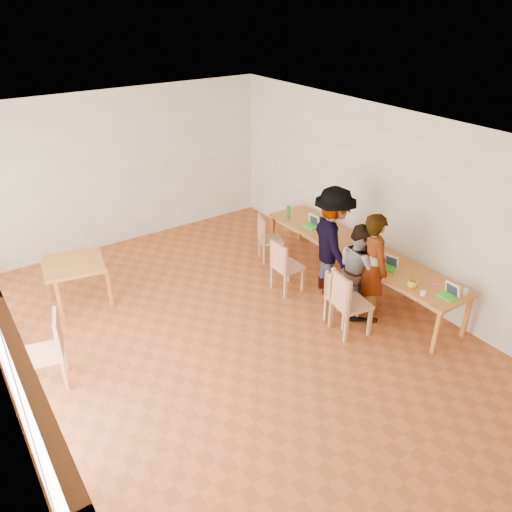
{
  "coord_description": "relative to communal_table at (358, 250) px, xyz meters",
  "views": [
    {
      "loc": [
        -3.08,
        -5.11,
        4.59
      ],
      "look_at": [
        0.56,
        0.23,
        1.1
      ],
      "focal_mm": 35.0,
      "sensor_mm": 36.0,
      "label": 1
    }
  ],
  "objects": [
    {
      "name": "communal_table",
      "position": [
        0.0,
        0.0,
        0.0
      ],
      "size": [
        0.8,
        4.0,
        0.75
      ],
      "color": "#BB6D29",
      "rests_on": "ground"
    },
    {
      "name": "laptop_near",
      "position": [
        0.01,
        -1.8,
        0.1
      ],
      "size": [
        0.22,
        0.25,
        0.21
      ],
      "rotation": [
        0.0,
        0.0,
        -0.02
      ],
      "color": "green",
      "rests_on": "communal_table"
    },
    {
      "name": "condiment_cup",
      "position": [
        -0.28,
        -1.57,
        0.08
      ],
      "size": [
        0.08,
        0.08,
        0.06
      ],
      "primitive_type": "cylinder",
      "color": "white",
      "rests_on": "communal_table"
    },
    {
      "name": "wall_right",
      "position": [
        0.5,
        -0.04,
        0.8
      ],
      "size": [
        0.1,
        8.0,
        3.0
      ],
      "primitive_type": "cube",
      "color": "silver",
      "rests_on": "ground"
    },
    {
      "name": "laptop_mid",
      "position": [
        -0.07,
        -0.76,
        0.1
      ],
      "size": [
        0.27,
        0.29,
        0.21
      ],
      "rotation": [
        0.0,
        0.0,
        0.28
      ],
      "color": "green",
      "rests_on": "communal_table"
    },
    {
      "name": "laptop_far",
      "position": [
        -0.08,
        1.09,
        0.11
      ],
      "size": [
        0.26,
        0.29,
        0.22
      ],
      "rotation": [
        0.0,
        0.0,
        0.12
      ],
      "color": "green",
      "rests_on": "communal_table"
    },
    {
      "name": "black_pouch",
      "position": [
        0.13,
        1.05,
        0.09
      ],
      "size": [
        0.16,
        0.26,
        0.09
      ],
      "primitive_type": "cube",
      "color": "black",
      "rests_on": "communal_table"
    },
    {
      "name": "yellow_mug",
      "position": [
        -0.24,
        -1.34,
        0.1
      ],
      "size": [
        0.18,
        0.18,
        0.11
      ],
      "primitive_type": "imported",
      "rotation": [
        0.0,
        0.0,
        0.41
      ],
      "color": "yellow",
      "rests_on": "communal_table"
    },
    {
      "name": "ceiling",
      "position": [
        -2.5,
        -0.04,
        2.32
      ],
      "size": [
        6.0,
        8.0,
        0.04
      ],
      "primitive_type": "cube",
      "color": "white",
      "rests_on": "wall_back"
    },
    {
      "name": "clear_glass",
      "position": [
        0.23,
        -1.9,
        0.09
      ],
      "size": [
        0.07,
        0.07,
        0.09
      ],
      "primitive_type": "cylinder",
      "color": "silver",
      "rests_on": "communal_table"
    },
    {
      "name": "chair_far",
      "position": [
        -1.12,
        0.58,
        -0.13
      ],
      "size": [
        0.44,
        0.44,
        0.5
      ],
      "rotation": [
        0.0,
        0.0,
        0.01
      ],
      "color": "tan",
      "rests_on": "ground"
    },
    {
      "name": "chair_mid",
      "position": [
        -0.98,
        -0.63,
        -0.16
      ],
      "size": [
        0.47,
        0.47,
        0.47
      ],
      "rotation": [
        0.0,
        0.0,
        0.17
      ],
      "color": "tan",
      "rests_on": "ground"
    },
    {
      "name": "person_far",
      "position": [
        -0.46,
        0.15,
        0.23
      ],
      "size": [
        1.09,
        1.38,
        1.87
      ],
      "primitive_type": "imported",
      "rotation": [
        0.0,
        0.0,
        1.19
      ],
      "color": "gray",
      "rests_on": "ground"
    },
    {
      "name": "wall_front",
      "position": [
        -2.5,
        -4.04,
        0.8
      ],
      "size": [
        6.0,
        0.1,
        3.0
      ],
      "primitive_type": "cube",
      "color": "silver",
      "rests_on": "ground"
    },
    {
      "name": "person_mid",
      "position": [
        -0.53,
        -0.55,
        0.06
      ],
      "size": [
        0.82,
        0.91,
        1.52
      ],
      "primitive_type": "imported",
      "rotation": [
        0.0,
        0.0,
        1.18
      ],
      "color": "gray",
      "rests_on": "ground"
    },
    {
      "name": "side_table",
      "position": [
        -4.09,
        2.18,
        -0.03
      ],
      "size": [
        0.9,
        0.9,
        0.75
      ],
      "rotation": [
        0.0,
        0.0,
        -0.19
      ],
      "color": "#BB6D29",
      "rests_on": "ground"
    },
    {
      "name": "chair_spare",
      "position": [
        -4.89,
        0.46,
        -0.08
      ],
      "size": [
        0.58,
        0.58,
        0.54
      ],
      "rotation": [
        0.0,
        0.0,
        2.88
      ],
      "color": "tan",
      "rests_on": "ground"
    },
    {
      "name": "person_near",
      "position": [
        -0.47,
        -0.76,
        0.18
      ],
      "size": [
        0.58,
        0.73,
        1.76
      ],
      "primitive_type": "imported",
      "rotation": [
        0.0,
        0.0,
        1.29
      ],
      "color": "gray",
      "rests_on": "ground"
    },
    {
      "name": "pink_phone",
      "position": [
        0.07,
        -1.48,
        0.05
      ],
      "size": [
        0.05,
        0.1,
        0.01
      ],
      "primitive_type": "cube",
      "color": "#D93C73",
      "rests_on": "communal_table"
    },
    {
      "name": "ground",
      "position": [
        -2.5,
        -0.04,
        -0.7
      ],
      "size": [
        8.0,
        8.0,
        0.0
      ],
      "primitive_type": "plane",
      "color": "#A75328",
      "rests_on": "ground"
    },
    {
      "name": "chair_near",
      "position": [
        -1.09,
        -0.87,
        -0.07
      ],
      "size": [
        0.56,
        0.56,
        0.55
      ],
      "rotation": [
        0.0,
        0.0,
        -0.18
      ],
      "color": "tan",
      "rests_on": "ground"
    },
    {
      "name": "green_bottle",
      "position": [
        -0.27,
        1.57,
        0.19
      ],
      "size": [
        0.07,
        0.07,
        0.28
      ],
      "primitive_type": "cylinder",
      "color": "#217439",
      "rests_on": "communal_table"
    },
    {
      "name": "wall_back",
      "position": [
        -2.5,
        3.96,
        0.8
      ],
      "size": [
        6.0,
        0.1,
        3.0
      ],
      "primitive_type": "cube",
      "color": "silver",
      "rests_on": "ground"
    },
    {
      "name": "chair_empty",
      "position": [
        -0.72,
        1.64,
        -0.16
      ],
      "size": [
        0.54,
        0.54,
        0.47
      ],
      "rotation": [
        0.0,
        0.0,
        -0.37
      ],
      "color": "tan",
      "rests_on": "ground"
    }
  ]
}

